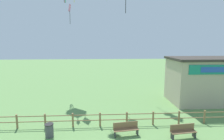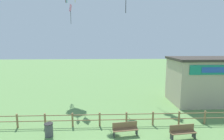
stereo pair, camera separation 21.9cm
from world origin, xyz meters
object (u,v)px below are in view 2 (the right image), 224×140
object	(u,v)px
seaside_building	(214,80)
trash_bin	(49,130)
park_bench_near_fence	(125,129)
kite_pink_diamond	(71,11)
park_bench_by_building	(183,131)

from	to	relation	value
seaside_building	trash_bin	size ratio (longest dim) A/B	9.89
seaside_building	trash_bin	bearing A→B (deg)	-157.66
park_bench_near_fence	trash_bin	size ratio (longest dim) A/B	1.94
park_bench_near_fence	kite_pink_diamond	world-z (taller)	kite_pink_diamond
park_bench_near_fence	park_bench_by_building	size ratio (longest dim) A/B	1.00
park_bench_by_building	kite_pink_diamond	bearing A→B (deg)	134.85
trash_bin	seaside_building	bearing A→B (deg)	22.34
kite_pink_diamond	seaside_building	bearing A→B (deg)	-6.88
park_bench_near_fence	trash_bin	xyz separation A→B (m)	(-5.17, 0.11, -0.03)
seaside_building	kite_pink_diamond	world-z (taller)	kite_pink_diamond
seaside_building	park_bench_near_fence	world-z (taller)	seaside_building
park_bench_by_building	park_bench_near_fence	bearing A→B (deg)	171.93
trash_bin	park_bench_near_fence	bearing A→B (deg)	-1.22
park_bench_near_fence	park_bench_by_building	xyz separation A→B (m)	(3.75, -0.53, 0.00)
park_bench_near_fence	kite_pink_diamond	size ratio (longest dim) A/B	0.88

